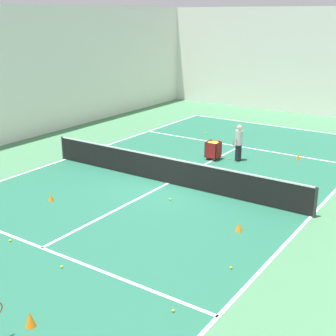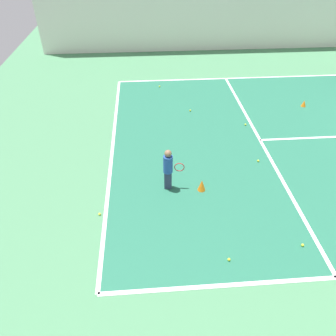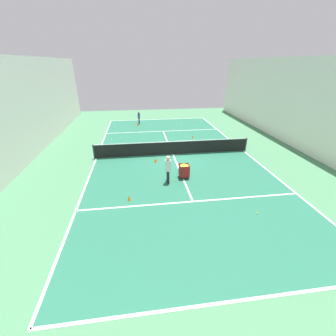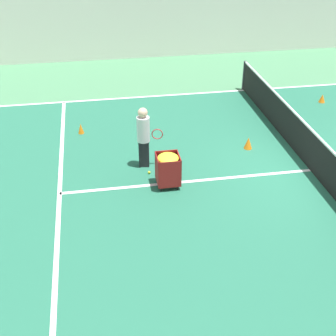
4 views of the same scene
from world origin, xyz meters
name	(u,v)px [view 3 (image 3 of 4)]	position (x,y,z in m)	size (l,w,h in m)	color
ground_plane	(173,155)	(0.00, 0.00, 0.00)	(35.01, 35.01, 0.00)	#477F56
court_playing_area	(173,155)	(0.00, 0.00, 0.00)	(10.93, 22.54, 0.00)	#23664C
line_baseline_near	(158,119)	(0.00, -11.27, 0.01)	(10.93, 0.10, 0.00)	white
line_baseline_far	(235,301)	(0.00, 11.27, 0.01)	(10.93, 0.10, 0.00)	white
line_sideline_left	(244,151)	(-5.47, 0.00, 0.01)	(0.10, 22.54, 0.00)	white
line_sideline_right	(96,158)	(5.47, 0.00, 0.01)	(0.10, 22.54, 0.00)	white
line_service_near	(163,131)	(0.00, -6.20, 0.01)	(10.93, 0.10, 0.00)	white
line_service_far	(193,202)	(0.00, 6.20, 0.01)	(10.93, 0.10, 0.00)	white
line_centre_service	(173,155)	(0.00, 0.00, 0.01)	(0.10, 12.40, 0.00)	white
hall_enclosure_left	(306,106)	(-9.77, 0.00, 3.26)	(0.15, 31.31, 6.53)	silver
hall_enclosure_right	(17,113)	(9.77, 0.00, 3.26)	(0.15, 31.31, 6.53)	silver
tennis_net	(173,148)	(0.00, 0.00, 0.53)	(11.23, 0.10, 1.02)	#2D2D33
player_near_baseline	(139,117)	(2.26, -9.56, 0.74)	(0.29, 0.60, 1.29)	#2D3351
coach_at_net	(168,167)	(0.93, 4.09, 0.92)	(0.37, 0.67, 1.60)	black
ball_cart	(184,168)	(-0.07, 3.65, 0.58)	(0.56, 0.54, 0.83)	maroon
training_cone_0	(138,124)	(2.42, -8.64, 0.18)	(0.22, 0.22, 0.35)	orange
training_cone_1	(129,198)	(3.07, 5.66, 0.15)	(0.17, 0.17, 0.30)	orange
training_cone_2	(156,160)	(1.38, 1.19, 0.17)	(0.23, 0.23, 0.33)	orange
training_cone_3	(119,145)	(4.03, -2.22, 0.14)	(0.21, 0.21, 0.27)	orange
training_cone_4	(193,137)	(-2.37, -3.68, 0.13)	(0.19, 0.19, 0.26)	orange
tennis_ball_0	(111,139)	(4.81, -4.28, 0.04)	(0.07, 0.07, 0.07)	yellow
tennis_ball_1	(150,130)	(1.23, -6.64, 0.04)	(0.07, 0.07, 0.07)	yellow
tennis_ball_2	(131,120)	(3.20, -11.42, 0.04)	(0.07, 0.07, 0.07)	yellow
tennis_ball_3	(158,148)	(1.00, -1.35, 0.04)	(0.07, 0.07, 0.07)	yellow
tennis_ball_4	(114,127)	(4.85, -8.40, 0.04)	(0.07, 0.07, 0.07)	yellow
tennis_ball_5	(257,213)	(-2.60, 7.52, 0.04)	(0.07, 0.07, 0.07)	yellow
tennis_ball_6	(175,180)	(0.53, 4.02, 0.04)	(0.07, 0.07, 0.07)	yellow
tennis_ball_7	(201,122)	(-4.72, -9.42, 0.04)	(0.07, 0.07, 0.07)	yellow
tennis_ball_8	(116,132)	(4.58, -6.59, 0.04)	(0.07, 0.07, 0.07)	yellow
tennis_ball_9	(182,125)	(-2.30, -8.34, 0.04)	(0.07, 0.07, 0.07)	yellow
tennis_ball_10	(173,130)	(-1.03, -6.44, 0.04)	(0.07, 0.07, 0.07)	yellow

